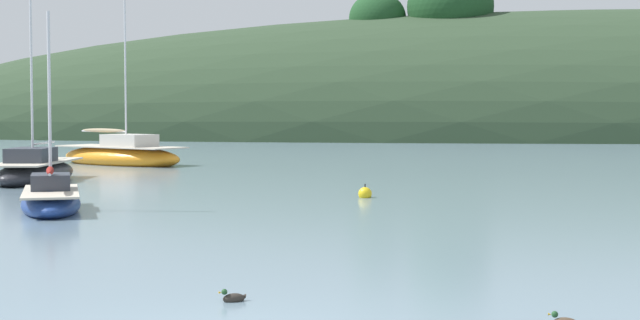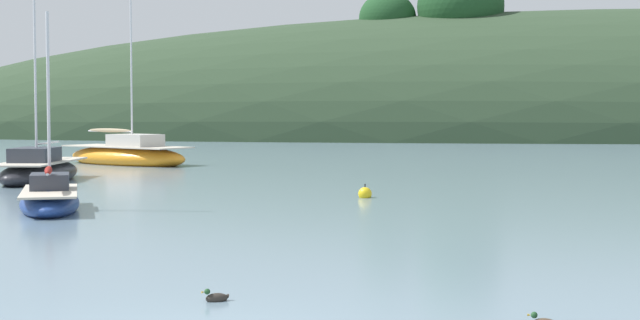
% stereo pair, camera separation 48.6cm
% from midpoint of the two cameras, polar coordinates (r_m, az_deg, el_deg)
% --- Properties ---
extents(far_shoreline_hill, '(150.00, 36.00, 27.57)m').
position_cam_midpoint_polar(far_shoreline_hill, '(97.35, 17.34, 1.37)').
color(far_shoreline_hill, '#2D422B').
rests_on(far_shoreline_hill, ground).
extents(sailboat_white_near, '(7.94, 6.24, 10.64)m').
position_cam_midpoint_polar(sailboat_white_near, '(50.21, -11.71, 0.26)').
color(sailboat_white_near, orange).
rests_on(sailboat_white_near, ground).
extents(sailboat_grey_yawl, '(3.06, 5.04, 5.76)m').
position_cam_midpoint_polar(sailboat_grey_yawl, '(28.51, -15.82, -2.24)').
color(sailboat_grey_yawl, navy).
rests_on(sailboat_grey_yawl, ground).
extents(sailboat_red_portside, '(2.51, 6.70, 7.75)m').
position_cam_midpoint_polar(sailboat_red_portside, '(39.68, -16.53, -0.65)').
color(sailboat_red_portside, '#232328').
rests_on(sailboat_red_portside, ground).
extents(mooring_buoy_inner, '(0.44, 0.44, 0.54)m').
position_cam_midpoint_polar(mooring_buoy_inner, '(31.54, 2.19, -1.97)').
color(mooring_buoy_inner, yellow).
rests_on(mooring_buoy_inner, ground).
extents(duck_lone_right, '(0.41, 0.30, 0.24)m').
position_cam_midpoint_polar(duck_lone_right, '(15.00, -5.98, -7.97)').
color(duck_lone_right, '#2D2823').
rests_on(duck_lone_right, ground).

